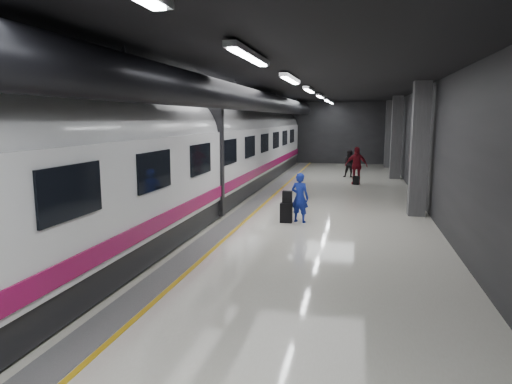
# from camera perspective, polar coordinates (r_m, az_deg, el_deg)

# --- Properties ---
(ground) EXTENTS (40.00, 40.00, 0.00)m
(ground) POSITION_cam_1_polar(r_m,az_deg,el_deg) (14.78, 2.40, -3.66)
(ground) COLOR silver
(ground) RESTS_ON ground
(platform_hall) EXTENTS (10.02, 40.02, 4.51)m
(platform_hall) POSITION_cam_1_polar(r_m,az_deg,el_deg) (15.41, 2.07, 10.12)
(platform_hall) COLOR black
(platform_hall) RESTS_ON ground
(train) EXTENTS (3.05, 38.00, 4.05)m
(train) POSITION_cam_1_polar(r_m,az_deg,el_deg) (15.37, -9.58, 4.52)
(train) COLOR black
(train) RESTS_ON ground
(traveler_main) EXTENTS (0.66, 0.52, 1.59)m
(traveler_main) POSITION_cam_1_polar(r_m,az_deg,el_deg) (14.56, 5.51, -0.69)
(traveler_main) COLOR #1735AF
(traveler_main) RESTS_ON ground
(suitcase_main) EXTENTS (0.40, 0.26, 0.63)m
(suitcase_main) POSITION_cam_1_polar(r_m,az_deg,el_deg) (14.55, 3.79, -2.61)
(suitcase_main) COLOR black
(suitcase_main) RESTS_ON ground
(shoulder_bag) EXTENTS (0.31, 0.18, 0.39)m
(shoulder_bag) POSITION_cam_1_polar(r_m,az_deg,el_deg) (14.47, 3.91, -0.62)
(shoulder_bag) COLOR black
(shoulder_bag) RESTS_ON suitcase_main
(traveler_far_a) EXTENTS (0.78, 0.62, 1.55)m
(traveler_far_a) POSITION_cam_1_polar(r_m,az_deg,el_deg) (26.15, 11.67, 3.47)
(traveler_far_a) COLOR black
(traveler_far_a) RESTS_ON ground
(traveler_far_b) EXTENTS (1.15, 0.59, 1.88)m
(traveler_far_b) POSITION_cam_1_polar(r_m,az_deg,el_deg) (23.59, 12.42, 3.26)
(traveler_far_b) COLOR maroon
(traveler_far_b) RESTS_ON ground
(suitcase_far) EXTENTS (0.33, 0.26, 0.44)m
(suitcase_far) POSITION_cam_1_polar(r_m,az_deg,el_deg) (23.42, 12.40, 1.43)
(suitcase_far) COLOR black
(suitcase_far) RESTS_ON ground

